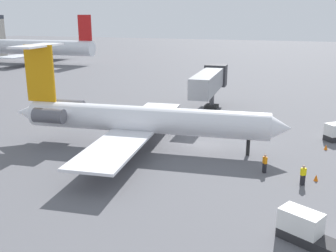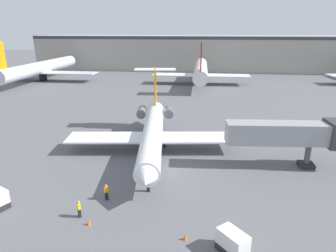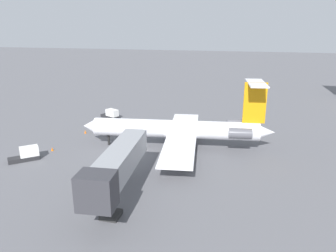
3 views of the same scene
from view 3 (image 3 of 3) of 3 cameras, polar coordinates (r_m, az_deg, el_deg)
name	(u,v)px [view 3 (image 3 of 3)]	position (r m, az deg, el deg)	size (l,w,h in m)	color
ground_plane	(137,149)	(49.37, -5.53, -4.07)	(400.00, 400.00, 0.10)	#5B5B60
regional_jet	(181,129)	(48.67, 2.37, -0.46)	(24.42, 28.91, 10.21)	white
jet_bridge	(115,167)	(32.89, -9.20, -7.19)	(14.67, 4.11, 6.04)	gray
ground_crew_marshaller	(107,131)	(55.60, -10.66, -0.84)	(0.48, 0.44, 1.69)	black
ground_crew_loader	(94,127)	(58.25, -12.89, -0.15)	(0.45, 0.47, 1.69)	black
baggage_tug_lead	(27,154)	(48.92, -23.53, -4.59)	(3.71, 3.91, 1.90)	#262628
baggage_tug_trailing	(111,114)	(65.83, -9.95, 2.02)	(3.00, 4.21, 1.90)	#262628
traffic_cone_near	(85,132)	(57.81, -14.31, -0.99)	(0.36, 0.36, 0.55)	orange
traffic_cone_mid	(52,149)	(51.31, -19.65, -3.82)	(0.36, 0.36, 0.55)	orange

